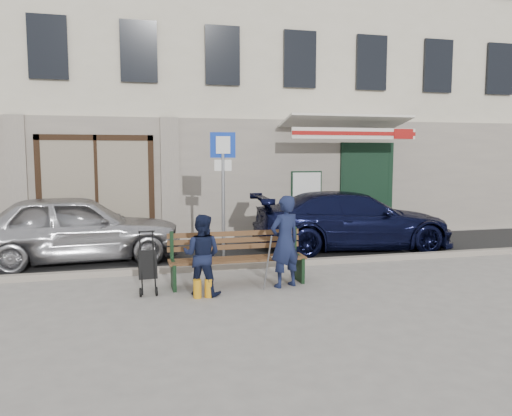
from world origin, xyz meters
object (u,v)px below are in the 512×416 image
object	(u,v)px
parking_sign	(223,177)
woman	(202,255)
car_silver	(76,228)
car_navy	(353,220)
man	(285,241)
stroller	(148,266)
bench	(235,259)

from	to	relation	value
parking_sign	woman	distance (m)	2.35
car_silver	car_navy	world-z (taller)	car_silver
car_silver	man	size ratio (longest dim) A/B	2.73
car_silver	parking_sign	bearing A→B (deg)	-115.84
car_navy	stroller	world-z (taller)	car_navy
car_silver	bench	size ratio (longest dim) A/B	1.80
car_silver	car_navy	xyz separation A→B (m)	(6.28, -0.03, -0.04)
bench	parking_sign	bearing A→B (deg)	87.79
woman	stroller	world-z (taller)	woman
stroller	car_navy	bearing A→B (deg)	24.71
parking_sign	stroller	bearing A→B (deg)	-125.10
bench	car_navy	bearing A→B (deg)	36.70
stroller	parking_sign	bearing A→B (deg)	41.55
car_navy	woman	world-z (taller)	car_navy
car_navy	bench	bearing A→B (deg)	131.33
stroller	woman	bearing A→B (deg)	-24.19
woman	bench	bearing A→B (deg)	-117.53
parking_sign	bench	size ratio (longest dim) A/B	1.13
car_navy	bench	size ratio (longest dim) A/B	1.99
car_silver	man	bearing A→B (deg)	-132.95
car_navy	man	bearing A→B (deg)	142.60
car_silver	woman	xyz separation A→B (m)	(2.21, -3.07, -0.08)
parking_sign	bench	distance (m)	1.96
parking_sign	woman	xyz separation A→B (m)	(-0.71, -1.92, -1.16)
car_silver	man	world-z (taller)	man
bench	stroller	bearing A→B (deg)	-172.71
car_navy	parking_sign	distance (m)	3.71
parking_sign	stroller	world-z (taller)	parking_sign
car_navy	man	distance (m)	3.90
man	woman	world-z (taller)	man
stroller	car_silver	bearing A→B (deg)	111.91
car_navy	stroller	bearing A→B (deg)	123.72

